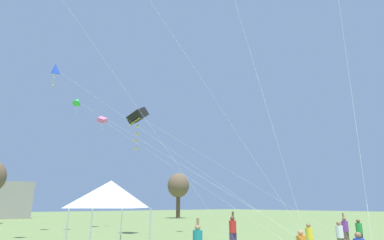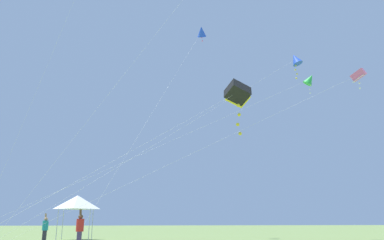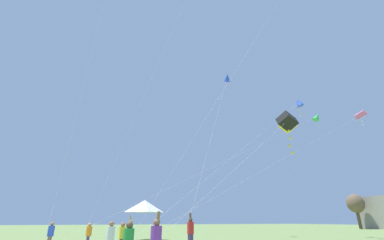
{
  "view_description": "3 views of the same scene",
  "coord_description": "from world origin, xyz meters",
  "px_view_note": "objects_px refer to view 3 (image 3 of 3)",
  "views": [
    {
      "loc": [
        -13.47,
        -5.19,
        2.44
      ],
      "look_at": [
        -0.09,
        10.62,
        8.29
      ],
      "focal_mm": 28.0,
      "sensor_mm": 36.0,
      "label": 1
    },
    {
      "loc": [
        22.88,
        10.34,
        1.39
      ],
      "look_at": [
        -2.1,
        14.29,
        8.25
      ],
      "focal_mm": 35.0,
      "sensor_mm": 36.0,
      "label": 2
    },
    {
      "loc": [
        16.65,
        1.77,
        1.58
      ],
      "look_at": [
        -4.37,
        9.4,
        10.39
      ],
      "focal_mm": 24.0,
      "sensor_mm": 36.0,
      "label": 3
    }
  ],
  "objects_px": {
    "kite_pink_box_5": "(360,116)",
    "kite_blue_diamond_7": "(227,78)",
    "kite_blue_diamond_3": "(299,103)",
    "kite_green_diamond_2": "(317,117)",
    "person_yellow_shirt": "(122,237)",
    "person_blue_shirt": "(50,235)",
    "festival_tent": "(145,206)",
    "person_orange_shirt": "(89,234)",
    "person_red_shirt": "(190,231)",
    "kite_black_box_0": "(287,122)",
    "person_white_shirt": "(110,238)",
    "person_teal_shirt": "(130,230)"
  },
  "relations": [
    {
      "from": "kite_blue_diamond_3",
      "to": "kite_green_diamond_2",
      "type": "bearing_deg",
      "value": -2.58
    },
    {
      "from": "person_red_shirt",
      "to": "kite_green_diamond_2",
      "type": "relative_size",
      "value": 0.08
    },
    {
      "from": "person_yellow_shirt",
      "to": "kite_pink_box_5",
      "type": "xyz_separation_m",
      "value": [
        -1.78,
        22.84,
        10.78
      ]
    },
    {
      "from": "person_orange_shirt",
      "to": "person_blue_shirt",
      "type": "bearing_deg",
      "value": -164.68
    },
    {
      "from": "person_teal_shirt",
      "to": "kite_blue_diamond_7",
      "type": "relative_size",
      "value": 0.09
    },
    {
      "from": "person_teal_shirt",
      "to": "kite_pink_box_5",
      "type": "xyz_separation_m",
      "value": [
        4.7,
        21.6,
        10.66
      ]
    },
    {
      "from": "person_orange_shirt",
      "to": "kite_blue_diamond_3",
      "type": "height_order",
      "value": "kite_blue_diamond_3"
    },
    {
      "from": "person_teal_shirt",
      "to": "person_red_shirt",
      "type": "xyz_separation_m",
      "value": [
        5.37,
        2.97,
        0.06
      ]
    },
    {
      "from": "festival_tent",
      "to": "person_teal_shirt",
      "type": "distance_m",
      "value": 4.02
    },
    {
      "from": "kite_pink_box_5",
      "to": "kite_blue_diamond_7",
      "type": "xyz_separation_m",
      "value": [
        -9.79,
        -9.68,
        7.91
      ]
    },
    {
      "from": "person_yellow_shirt",
      "to": "kite_black_box_0",
      "type": "height_order",
      "value": "kite_black_box_0"
    },
    {
      "from": "person_teal_shirt",
      "to": "kite_black_box_0",
      "type": "relative_size",
      "value": 0.13
    },
    {
      "from": "person_red_shirt",
      "to": "kite_blue_diamond_3",
      "type": "xyz_separation_m",
      "value": [
        -6.7,
        16.81,
        14.43
      ]
    },
    {
      "from": "kite_pink_box_5",
      "to": "person_orange_shirt",
      "type": "bearing_deg",
      "value": -94.28
    },
    {
      "from": "kite_blue_diamond_7",
      "to": "festival_tent",
      "type": "bearing_deg",
      "value": -79.61
    },
    {
      "from": "kite_black_box_0",
      "to": "kite_pink_box_5",
      "type": "relative_size",
      "value": 0.64
    },
    {
      "from": "festival_tent",
      "to": "person_red_shirt",
      "type": "distance_m",
      "value": 8.87
    },
    {
      "from": "person_red_shirt",
      "to": "kite_blue_diamond_7",
      "type": "distance_m",
      "value": 23.07
    },
    {
      "from": "person_white_shirt",
      "to": "kite_pink_box_5",
      "type": "relative_size",
      "value": 0.07
    },
    {
      "from": "kite_blue_diamond_7",
      "to": "person_teal_shirt",
      "type": "bearing_deg",
      "value": -66.88
    },
    {
      "from": "kite_blue_diamond_3",
      "to": "kite_blue_diamond_7",
      "type": "bearing_deg",
      "value": -115.5
    },
    {
      "from": "person_red_shirt",
      "to": "person_white_shirt",
      "type": "distance_m",
      "value": 5.73
    },
    {
      "from": "person_orange_shirt",
      "to": "kite_pink_box_5",
      "type": "xyz_separation_m",
      "value": [
        1.84,
        24.51,
        10.8
      ]
    },
    {
      "from": "kite_green_diamond_2",
      "to": "kite_blue_diamond_7",
      "type": "height_order",
      "value": "kite_blue_diamond_7"
    },
    {
      "from": "person_red_shirt",
      "to": "kite_blue_diamond_7",
      "type": "bearing_deg",
      "value": 167.54
    },
    {
      "from": "person_yellow_shirt",
      "to": "kite_green_diamond_2",
      "type": "xyz_separation_m",
      "value": [
        -5.4,
        20.91,
        11.73
      ]
    },
    {
      "from": "kite_black_box_0",
      "to": "kite_blue_diamond_3",
      "type": "relative_size",
      "value": 0.69
    },
    {
      "from": "festival_tent",
      "to": "kite_pink_box_5",
      "type": "bearing_deg",
      "value": 68.5
    },
    {
      "from": "person_white_shirt",
      "to": "kite_black_box_0",
      "type": "relative_size",
      "value": 0.1
    },
    {
      "from": "person_teal_shirt",
      "to": "person_blue_shirt",
      "type": "distance_m",
      "value": 5.86
    },
    {
      "from": "person_orange_shirt",
      "to": "kite_blue_diamond_7",
      "type": "xyz_separation_m",
      "value": [
        -7.96,
        14.83,
        18.71
      ]
    },
    {
      "from": "kite_black_box_0",
      "to": "kite_blue_diamond_7",
      "type": "bearing_deg",
      "value": -175.18
    },
    {
      "from": "person_yellow_shirt",
      "to": "person_orange_shirt",
      "type": "bearing_deg",
      "value": -82.55
    },
    {
      "from": "festival_tent",
      "to": "person_blue_shirt",
      "type": "relative_size",
      "value": 2.21
    },
    {
      "from": "person_white_shirt",
      "to": "kite_blue_diamond_3",
      "type": "bearing_deg",
      "value": 60.56
    },
    {
      "from": "festival_tent",
      "to": "kite_pink_box_5",
      "type": "relative_size",
      "value": 0.14
    },
    {
      "from": "festival_tent",
      "to": "kite_blue_diamond_3",
      "type": "bearing_deg",
      "value": 84.19
    },
    {
      "from": "person_yellow_shirt",
      "to": "person_white_shirt",
      "type": "xyz_separation_m",
      "value": [
        1.84,
        -0.71,
        0.03
      ]
    },
    {
      "from": "kite_blue_diamond_3",
      "to": "kite_pink_box_5",
      "type": "relative_size",
      "value": 0.93
    },
    {
      "from": "person_teal_shirt",
      "to": "kite_pink_box_5",
      "type": "height_order",
      "value": "kite_pink_box_5"
    },
    {
      "from": "person_blue_shirt",
      "to": "festival_tent",
      "type": "bearing_deg",
      "value": 114.98
    },
    {
      "from": "kite_blue_diamond_3",
      "to": "kite_blue_diamond_7",
      "type": "height_order",
      "value": "kite_blue_diamond_7"
    },
    {
      "from": "festival_tent",
      "to": "person_yellow_shirt",
      "type": "relative_size",
      "value": 2.23
    },
    {
      "from": "person_orange_shirt",
      "to": "person_white_shirt",
      "type": "bearing_deg",
      "value": -67.51
    },
    {
      "from": "kite_blue_diamond_3",
      "to": "kite_blue_diamond_7",
      "type": "relative_size",
      "value": 1.08
    },
    {
      "from": "person_orange_shirt",
      "to": "person_red_shirt",
      "type": "bearing_deg",
      "value": -10.62
    },
    {
      "from": "person_yellow_shirt",
      "to": "kite_pink_box_5",
      "type": "bearing_deg",
      "value": 167.0
    },
    {
      "from": "person_red_shirt",
      "to": "person_white_shirt",
      "type": "height_order",
      "value": "person_red_shirt"
    },
    {
      "from": "person_yellow_shirt",
      "to": "person_blue_shirt",
      "type": "bearing_deg",
      "value": -60.07
    },
    {
      "from": "kite_pink_box_5",
      "to": "person_red_shirt",
      "type": "bearing_deg",
      "value": -87.95
    }
  ]
}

